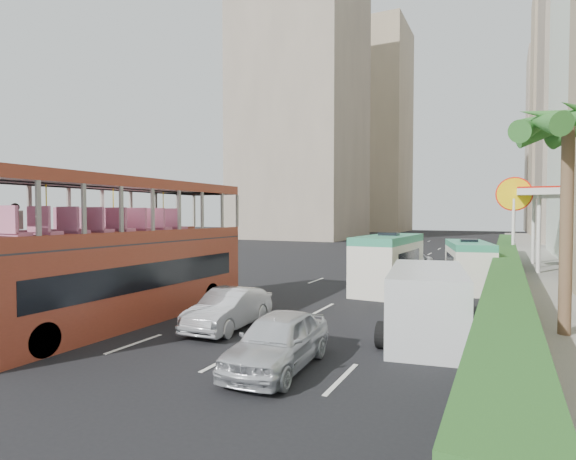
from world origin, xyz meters
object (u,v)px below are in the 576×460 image
Objects in this scene: car_silver_lane_b at (278,368)px; van_asset at (413,273)px; minibus_far at (468,265)px; palm_tree at (566,229)px; double_decker_bus at (125,250)px; car_silver_lane_a at (229,328)px; panel_van_near at (427,303)px; panel_van_far at (470,259)px; minibus_near at (389,263)px; shell_station at (570,230)px.

van_asset is at bearing 87.44° from car_silver_lane_b.
minibus_far is 0.85× the size of palm_tree.
minibus_far is 9.69m from palm_tree.
car_silver_lane_a is (3.88, 0.76, -2.53)m from double_decker_bus.
van_asset is at bearing 69.26° from double_decker_bus.
panel_van_near is at bearing 13.96° from double_decker_bus.
van_asset is 0.84× the size of panel_van_near.
car_silver_lane_b is 5.43m from panel_van_near.
panel_van_far is 15.93m from palm_tree.
palm_tree reaches higher than minibus_near.
car_silver_lane_a is 13.82m from minibus_far.
shell_station is at bearing 83.40° from palm_tree.
car_silver_lane_b is (7.14, -1.99, -2.53)m from double_decker_bus.
panel_van_near is (2.87, 4.48, 1.07)m from car_silver_lane_b.
double_decker_bus is at bearing -140.60° from minibus_far.
shell_station is (5.99, 20.51, 1.68)m from panel_van_near.
panel_van_far is (10.09, 19.30, -1.57)m from double_decker_bus.
palm_tree is (3.32, -8.83, 2.17)m from minibus_far.
car_silver_lane_a is 17.44m from van_asset.
car_silver_lane_b is 0.76× the size of panel_van_near.
panel_van_far is (3.19, 8.71, -0.42)m from minibus_near.
shell_station is at bearing 58.09° from car_silver_lane_a.
car_silver_lane_a is 10.97m from palm_tree.
double_decker_bus is at bearing -174.85° from panel_van_near.
minibus_near is at bearing -159.18° from minibus_far.
panel_van_far is 7.20m from shell_station.
shell_station is at bearing 55.18° from double_decker_bus.
van_asset is 15.83m from panel_van_near.
shell_station is (9.09, 12.41, 1.37)m from minibus_near.
shell_station reaches higher than minibus_far.
van_asset is 0.83× the size of minibus_far.
panel_van_far is at bearing 68.15° from car_silver_lane_a.
shell_station is at bearing 66.94° from car_silver_lane_b.
minibus_near is 0.78× the size of shell_station.
minibus_far is at bearing -118.52° from shell_station.
panel_van_far reaches higher than car_silver_lane_a.
shell_station is at bearing 50.10° from minibus_far.
panel_van_near is (10.01, 2.49, -1.46)m from double_decker_bus.
minibus_near is 1.16× the size of panel_van_near.
minibus_far is (3.68, -5.12, 1.21)m from van_asset.
panel_van_near is at bearing -80.37° from van_asset.
shell_station is at bearing 26.64° from van_asset.
car_silver_lane_b reaches higher than car_silver_lane_a.
panel_van_near is at bearing -94.03° from panel_van_far.
minibus_far is at bearing -56.41° from van_asset.
palm_tree is at bearing 16.16° from double_decker_bus.
minibus_near reaches higher than panel_van_near.
palm_tree is at bearing -65.46° from van_asset.
car_silver_lane_b is 0.65× the size of minibus_near.
minibus_far reaches higher than car_silver_lane_a.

